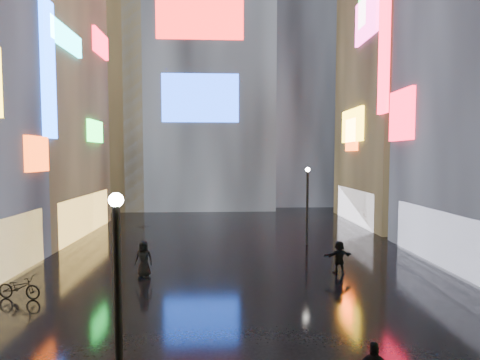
{
  "coord_description": "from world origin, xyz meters",
  "views": [
    {
      "loc": [
        -0.67,
        -2.67,
        5.94
      ],
      "look_at": [
        0.0,
        12.0,
        5.0
      ],
      "focal_mm": 28.0,
      "sensor_mm": 36.0,
      "label": 1
    }
  ],
  "objects": [
    {
      "name": "tower_main",
      "position": [
        -3.0,
        43.97,
        21.01
      ],
      "size": [
        16.0,
        14.2,
        42.0
      ],
      "color": "black",
      "rests_on": "ground"
    },
    {
      "name": "pedestrian_4",
      "position": [
        -4.58,
        15.65,
        0.89
      ],
      "size": [
        0.9,
        0.61,
        1.78
      ],
      "primitive_type": "imported",
      "rotation": [
        0.0,
        0.0,
        -0.06
      ],
      "color": "black",
      "rests_on": "ground"
    },
    {
      "name": "umbrella_2",
      "position": [
        -4.58,
        15.65,
        2.18
      ],
      "size": [
        1.25,
        1.24,
        0.81
      ],
      "primitive_type": "imported",
      "rotation": [
        0.0,
        0.0,
        5.38
      ],
      "color": "black",
      "rests_on": "pedestrian_4"
    },
    {
      "name": "ground",
      "position": [
        0.0,
        20.0,
        0.0
      ],
      "size": [
        140.0,
        140.0,
        0.0
      ],
      "primitive_type": "plane",
      "color": "black",
      "rests_on": "ground"
    },
    {
      "name": "lamp_near",
      "position": [
        -2.84,
        4.97,
        2.94
      ],
      "size": [
        0.3,
        0.3,
        5.2
      ],
      "color": "black",
      "rests_on": "ground"
    },
    {
      "name": "bicycle",
      "position": [
        -9.15,
        12.96,
        0.49
      ],
      "size": [
        1.95,
        0.97,
        0.98
      ],
      "primitive_type": "imported",
      "rotation": [
        0.0,
        0.0,
        1.39
      ],
      "color": "black",
      "rests_on": "ground"
    },
    {
      "name": "tower_flank_left",
      "position": [
        -14.0,
        42.0,
        13.0
      ],
      "size": [
        10.0,
        10.0,
        26.0
      ],
      "primitive_type": "cube",
      "color": "black",
      "rests_on": "ground"
    },
    {
      "name": "tower_flank_right",
      "position": [
        9.0,
        46.0,
        17.0
      ],
      "size": [
        12.0,
        12.0,
        34.0
      ],
      "primitive_type": "cube",
      "color": "black",
      "rests_on": "ground"
    },
    {
      "name": "pedestrian_5",
      "position": [
        5.21,
        15.76,
        0.83
      ],
      "size": [
        1.6,
        0.78,
        1.66
      ],
      "primitive_type": "imported",
      "rotation": [
        0.0,
        0.0,
        3.34
      ],
      "color": "black",
      "rests_on": "ground"
    },
    {
      "name": "building_right_far",
      "position": [
        15.98,
        30.0,
        13.98
      ],
      "size": [
        10.28,
        12.0,
        28.0
      ],
      "color": "black",
      "rests_on": "ground"
    },
    {
      "name": "lamp_far",
      "position": [
        4.96,
        21.91,
        2.94
      ],
      "size": [
        0.3,
        0.3,
        5.2
      ],
      "color": "black",
      "rests_on": "ground"
    },
    {
      "name": "building_left_far",
      "position": [
        -15.98,
        26.0,
        10.98
      ],
      "size": [
        10.28,
        12.0,
        22.0
      ],
      "color": "black",
      "rests_on": "ground"
    }
  ]
}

